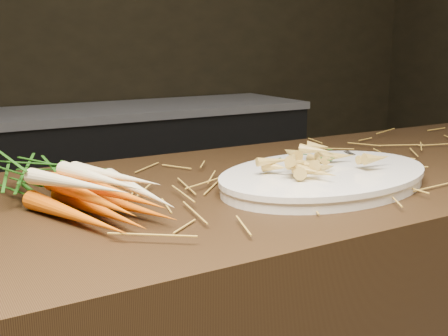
% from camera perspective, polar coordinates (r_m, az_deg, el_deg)
% --- Properties ---
extents(back_counter, '(1.82, 0.62, 0.84)m').
position_cam_1_polar(back_counter, '(3.11, -8.38, -1.41)').
color(back_counter, black).
rests_on(back_counter, ground).
extents(straw_bedding, '(1.40, 0.60, 0.02)m').
position_cam_1_polar(straw_bedding, '(1.26, 10.93, 0.18)').
color(straw_bedding, olive).
rests_on(straw_bedding, main_counter).
extents(root_veg_bunch, '(0.26, 0.49, 0.09)m').
position_cam_1_polar(root_veg_bunch, '(1.02, -16.36, -1.14)').
color(root_veg_bunch, '#D1510D').
rests_on(root_veg_bunch, main_counter).
extents(serving_platter, '(0.53, 0.40, 0.03)m').
position_cam_1_polar(serving_platter, '(1.13, 10.22, -1.10)').
color(serving_platter, white).
rests_on(serving_platter, main_counter).
extents(roasted_veg_heap, '(0.26, 0.21, 0.05)m').
position_cam_1_polar(roasted_veg_heap, '(1.12, 10.30, 0.85)').
color(roasted_veg_heap, '#A68534').
rests_on(roasted_veg_heap, serving_platter).
extents(serving_fork, '(0.08, 0.17, 0.00)m').
position_cam_1_polar(serving_fork, '(1.25, 15.94, 0.63)').
color(serving_fork, silver).
rests_on(serving_fork, serving_platter).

